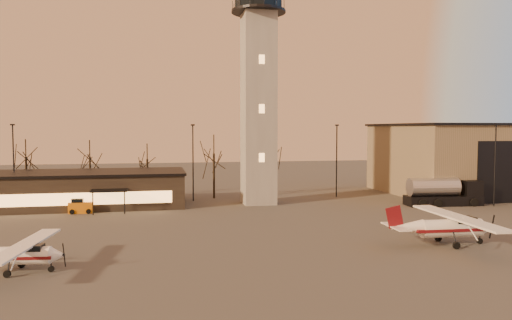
{
  "coord_description": "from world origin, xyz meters",
  "views": [
    {
      "loc": [
        -12.85,
        -31.94,
        9.54
      ],
      "look_at": [
        -3.76,
        13.0,
        6.67
      ],
      "focal_mm": 35.0,
      "sensor_mm": 36.0,
      "label": 1
    }
  ],
  "objects_px": {
    "cessna_rear": "(20,258)",
    "fuel_truck": "(443,194)",
    "control_tower": "(259,75)",
    "cessna_front": "(453,231)",
    "terminal": "(80,189)",
    "hangar": "(489,158)",
    "service_cart": "(81,207)"
  },
  "relations": [
    {
      "from": "fuel_truck",
      "to": "terminal",
      "type": "bearing_deg",
      "value": 174.4
    },
    {
      "from": "cessna_front",
      "to": "hangar",
      "type": "bearing_deg",
      "value": 52.15
    },
    {
      "from": "hangar",
      "to": "fuel_truck",
      "type": "bearing_deg",
      "value": -143.98
    },
    {
      "from": "fuel_truck",
      "to": "service_cart",
      "type": "bearing_deg",
      "value": -179.33
    },
    {
      "from": "hangar",
      "to": "fuel_truck",
      "type": "distance_m",
      "value": 17.38
    },
    {
      "from": "terminal",
      "to": "service_cart",
      "type": "height_order",
      "value": "terminal"
    },
    {
      "from": "fuel_truck",
      "to": "service_cart",
      "type": "relative_size",
      "value": 3.52
    },
    {
      "from": "cessna_front",
      "to": "fuel_truck",
      "type": "xyz_separation_m",
      "value": [
        11.28,
        19.51,
        0.21
      ]
    },
    {
      "from": "cessna_rear",
      "to": "service_cart",
      "type": "distance_m",
      "value": 23.92
    },
    {
      "from": "cessna_front",
      "to": "service_cart",
      "type": "xyz_separation_m",
      "value": [
        -32.23,
        22.51,
        -0.53
      ]
    },
    {
      "from": "cessna_rear",
      "to": "fuel_truck",
      "type": "relative_size",
      "value": 1.06
    },
    {
      "from": "cessna_rear",
      "to": "service_cart",
      "type": "relative_size",
      "value": 3.72
    },
    {
      "from": "control_tower",
      "to": "terminal",
      "type": "height_order",
      "value": "control_tower"
    },
    {
      "from": "hangar",
      "to": "fuel_truck",
      "type": "relative_size",
      "value": 3.19
    },
    {
      "from": "cessna_rear",
      "to": "service_cart",
      "type": "xyz_separation_m",
      "value": [
        0.51,
        23.91,
        -0.31
      ]
    },
    {
      "from": "cessna_front",
      "to": "cessna_rear",
      "type": "distance_m",
      "value": 32.77
    },
    {
      "from": "control_tower",
      "to": "cessna_front",
      "type": "height_order",
      "value": "control_tower"
    },
    {
      "from": "control_tower",
      "to": "terminal",
      "type": "xyz_separation_m",
      "value": [
        -21.99,
        1.98,
        -14.17
      ]
    },
    {
      "from": "control_tower",
      "to": "cessna_front",
      "type": "bearing_deg",
      "value": -66.66
    },
    {
      "from": "control_tower",
      "to": "cessna_rear",
      "type": "distance_m",
      "value": 37.85
    },
    {
      "from": "service_cart",
      "to": "control_tower",
      "type": "bearing_deg",
      "value": 10.28
    },
    {
      "from": "cessna_rear",
      "to": "fuel_truck",
      "type": "bearing_deg",
      "value": 33.41
    },
    {
      "from": "terminal",
      "to": "service_cart",
      "type": "relative_size",
      "value": 9.32
    },
    {
      "from": "cessna_front",
      "to": "service_cart",
      "type": "distance_m",
      "value": 39.31
    },
    {
      "from": "terminal",
      "to": "service_cart",
      "type": "bearing_deg",
      "value": -81.17
    },
    {
      "from": "control_tower",
      "to": "cessna_front",
      "type": "relative_size",
      "value": 2.62
    },
    {
      "from": "service_cart",
      "to": "cessna_rear",
      "type": "bearing_deg",
      "value": -88.97
    },
    {
      "from": "terminal",
      "to": "cessna_rear",
      "type": "relative_size",
      "value": 2.5
    },
    {
      "from": "fuel_truck",
      "to": "cessna_rear",
      "type": "bearing_deg",
      "value": -149.97
    },
    {
      "from": "control_tower",
      "to": "cessna_rear",
      "type": "relative_size",
      "value": 3.21
    },
    {
      "from": "hangar",
      "to": "service_cart",
      "type": "distance_m",
      "value": 57.82
    },
    {
      "from": "service_cart",
      "to": "terminal",
      "type": "bearing_deg",
      "value": 101.07
    }
  ]
}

